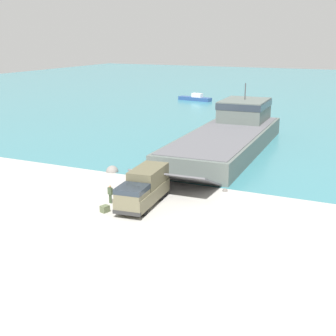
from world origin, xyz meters
The scene contains 11 objects.
ground_plane centered at (0.00, 0.00, 0.00)m, with size 240.00×240.00×0.00m, color #A8A59E.
water_surface centered at (0.00, 95.64, 0.00)m, with size 240.00×180.00×0.01m, color teal.
landing_craft centered at (1.25, 22.67, 1.94)m, with size 10.27×34.86×7.89m.
military_truck centered at (1.20, -1.76, 1.60)m, with size 3.16×7.52×3.13m.
soldier_on_ramp centered at (-1.71, -2.65, 0.97)m, with size 0.49×0.36×1.69m.
moored_boat_a centered at (-20.62, 64.58, 0.57)m, with size 8.19×3.03×1.72m.
mooring_bollard centered at (-3.44, 4.84, 0.39)m, with size 0.28×0.28×0.71m.
cargo_crate centered at (-0.97, -4.74, 0.29)m, with size 0.57×0.69×0.57m, color #566042.
shoreline_rock_a centered at (-6.91, 6.03, 0.00)m, with size 1.37×1.37×1.37m, color gray.
shoreline_rock_b centered at (-4.18, 7.02, 0.00)m, with size 0.87×0.87×0.87m, color gray.
shoreline_rock_c centered at (6.54, 4.96, 0.00)m, with size 0.53×0.53×0.53m, color #66605B.
Camera 1 is at (19.83, -36.29, 14.52)m, focal length 50.00 mm.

